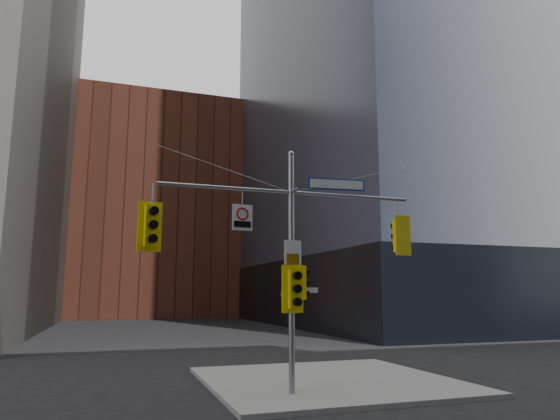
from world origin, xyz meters
TOP-DOWN VIEW (x-y plane):
  - ground at (0.00, 0.00)m, footprint 160.00×160.00m
  - sidewalk_corner at (2.00, 4.00)m, footprint 8.00×8.00m
  - podium_ne at (28.00, 32.00)m, footprint 36.40×36.40m
  - brick_midrise at (0.00, 58.00)m, footprint 26.00×20.00m
  - signal_assembly at (0.00, 1.99)m, footprint 8.00×0.80m
  - traffic_light_west_arm at (-4.08, 2.01)m, footprint 0.67×0.59m
  - traffic_light_east_arm at (3.71, 1.99)m, footprint 0.61×0.54m
  - traffic_light_pole_side at (0.32, 2.01)m, footprint 0.42×0.35m
  - traffic_light_pole_front at (-0.00, 1.73)m, footprint 0.66×0.51m
  - street_sign_blade at (1.51, 2.00)m, footprint 1.86×0.25m
  - regulatory_sign_arm at (-1.52, 1.97)m, footprint 0.61×0.09m
  - regulatory_sign_pole at (0.00, 1.88)m, footprint 0.55×0.10m
  - street_blade_ew at (0.45, 2.00)m, footprint 0.80×0.11m
  - street_blade_ns at (0.00, 2.45)m, footprint 0.12×0.76m

SIDE VIEW (x-z plane):
  - ground at x=0.00m, z-range 0.00..0.00m
  - sidewalk_corner at x=2.00m, z-range 0.00..0.15m
  - street_blade_ns at x=0.00m, z-range 2.87..3.02m
  - podium_ne at x=28.00m, z-range 0.00..6.00m
  - street_blade_ew at x=0.45m, z-range 2.98..3.14m
  - traffic_light_pole_front at x=0.00m, z-range 2.40..3.79m
  - traffic_light_pole_side at x=0.32m, z-range 2.78..3.78m
  - regulatory_sign_pole at x=0.00m, z-range 3.78..4.50m
  - signal_assembly at x=0.00m, z-range 0.77..8.07m
  - traffic_light_east_arm at x=3.71m, z-range 4.16..5.44m
  - traffic_light_west_arm at x=-4.08m, z-range 4.10..5.50m
  - regulatory_sign_arm at x=-1.52m, z-range 4.79..5.56m
  - street_sign_blade at x=1.51m, z-range 6.17..6.53m
  - brick_midrise at x=0.00m, z-range 0.00..28.00m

